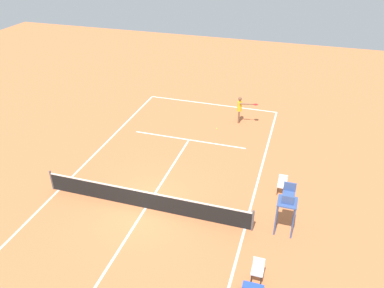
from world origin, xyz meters
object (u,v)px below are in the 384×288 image
at_px(player_serving, 240,107).
at_px(courtside_chair_mid, 282,184).
at_px(umpire_chair, 288,201).
at_px(tennis_ball, 217,129).
at_px(courtside_chair_near, 258,269).

relative_size(player_serving, courtside_chair_mid, 1.90).
height_order(player_serving, umpire_chair, umpire_chair).
bearing_deg(umpire_chair, player_serving, -68.28).
bearing_deg(courtside_chair_mid, umpire_chair, 97.54).
bearing_deg(player_serving, courtside_chair_mid, 16.52).
relative_size(tennis_ball, umpire_chair, 0.03).
distance_m(player_serving, tennis_ball, 2.09).
relative_size(player_serving, umpire_chair, 0.75).
bearing_deg(tennis_ball, player_serving, -131.18).
distance_m(umpire_chair, courtside_chair_near, 3.18).
bearing_deg(tennis_ball, courtside_chair_near, 111.23).
bearing_deg(courtside_chair_mid, courtside_chair_near, 86.68).
xyz_separation_m(player_serving, courtside_chair_mid, (-3.42, 6.81, -0.55)).
distance_m(player_serving, courtside_chair_near, 12.79).
bearing_deg(umpire_chair, courtside_chair_near, 76.85).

